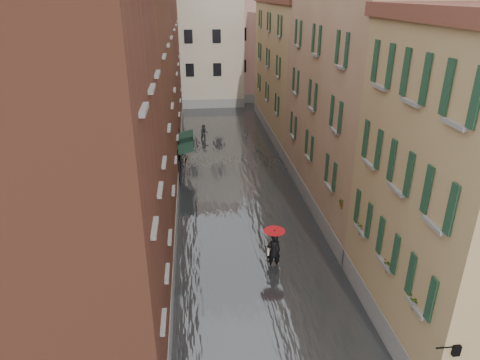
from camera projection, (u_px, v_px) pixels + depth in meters
ground at (267, 304)px, 18.40m from camera, size 120.00×120.00×0.00m
floodwater at (236, 181)px, 30.18m from camera, size 10.00×60.00×0.20m
building_left_near at (60, 197)px, 13.26m from camera, size 6.00×8.00×13.00m
building_left_mid at (116, 113)px, 23.36m from camera, size 6.00×14.00×12.50m
building_left_far at (142, 60)px, 36.71m from camera, size 6.00×16.00×14.00m
building_right_near at (478, 197)px, 14.96m from camera, size 6.00×8.00×11.50m
building_right_mid at (363, 102)px, 24.66m from camera, size 6.00×14.00×13.00m
building_right_far at (301, 71)px, 38.61m from camera, size 6.00×16.00×11.50m
building_end_cream at (189, 46)px, 50.04m from camera, size 12.00×9.00×13.00m
building_end_pink at (262, 48)px, 52.96m from camera, size 10.00×9.00×12.00m
awning_near at (185, 147)px, 29.72m from camera, size 1.09×3.07×2.80m
awning_far at (185, 138)px, 31.42m from camera, size 1.09×2.95×2.80m
wall_lantern at (455, 349)px, 12.16m from camera, size 0.71×0.22×0.35m
window_planters at (376, 237)px, 16.74m from camera, size 0.59×7.91×0.84m
pedestrian_main at (274, 245)px, 20.35m from camera, size 1.04×1.04×2.06m
pedestrian_far at (204, 133)px, 38.19m from camera, size 0.81×0.68×1.52m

